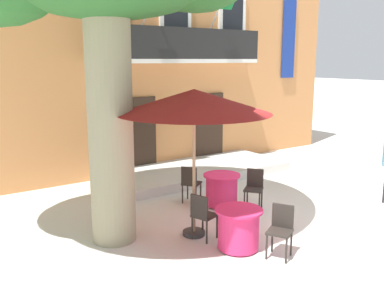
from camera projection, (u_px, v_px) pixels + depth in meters
The scene contains 11 objects.
ground_plane at pixel (269, 219), 9.22m from camera, with size 120.00×120.00×0.00m, color silver.
building_facade at pixel (144, 49), 14.57m from camera, with size 13.00×5.09×7.50m.
entrance_step_platform at pixel (197, 171), 12.73m from camera, with size 5.51×2.32×0.25m, color silver.
cafe_table_near_tree at pixel (222, 190), 9.98m from camera, with size 0.86×0.86×0.76m.
cafe_chair_near_tree_0 at pixel (191, 182), 10.14m from camera, with size 0.56×0.56×0.91m.
cafe_chair_near_tree_1 at pixel (254, 186), 9.80m from camera, with size 0.56×0.56×0.91m.
cafe_table_middle at pixel (238, 229), 7.68m from camera, with size 0.86×0.86×0.76m.
cafe_chair_middle_0 at pixel (202, 214), 8.04m from camera, with size 0.50×0.50×0.91m.
cafe_chair_middle_1 at pixel (281, 227), 7.39m from camera, with size 0.54×0.54×0.91m.
cafe_umbrella at pixel (194, 102), 7.87m from camera, with size 2.90×2.90×2.85m.
ground_planter_left at pixel (99, 180), 10.87m from camera, with size 0.44×0.44×0.66m.
Camera 1 is at (-6.32, -6.25, 3.38)m, focal length 39.93 mm.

